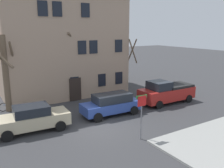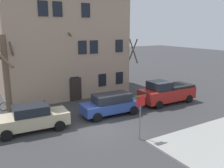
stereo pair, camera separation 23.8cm
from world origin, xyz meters
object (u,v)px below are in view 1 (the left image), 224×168
Objects in this scene: tree_bare_near at (5,70)px; tree_bare_far at (127,63)px; car_blue_wagon at (111,104)px; bicycle_leaning at (10,106)px; pickup_truck_red at (166,92)px; building_main at (57,37)px; car_beige_sedan at (32,118)px; street_sign_pole at (142,109)px; tree_bare_mid at (67,64)px.

tree_bare_near is 11.72m from tree_bare_far.
tree_bare_far is 7.72m from car_blue_wagon.
bicycle_leaning is (-6.41, 5.29, -0.49)m from car_blue_wagon.
bicycle_leaning is at bearing 156.82° from pickup_truck_red.
car_blue_wagon is 8.32m from bicycle_leaning.
tree_bare_near is at bearing 158.06° from pickup_truck_red.
tree_bare_near is 1.16× the size of pickup_truck_red.
car_blue_wagon is at bearing -85.79° from building_main.
tree_bare_near reaches higher than pickup_truck_red.
tree_bare_near is 5.54m from car_beige_sedan.
tree_bare_near reaches higher than bicycle_leaning.
car_beige_sedan is (-5.19, -9.25, -4.80)m from building_main.
building_main is 7.65m from tree_bare_near.
building_main is 10.55m from car_blue_wagon.
tree_bare_far is at bearing 59.14° from street_sign_pole.
building_main is at bearing 94.21° from car_blue_wagon.
street_sign_pole is (0.31, -10.64, -1.35)m from tree_bare_mid.
building_main reaches higher than tree_bare_mid.
bicycle_leaning is (0.14, 0.25, -2.94)m from tree_bare_near.
bicycle_leaning is at bearing -171.13° from tree_bare_mid.
tree_bare_mid is 1.47× the size of car_blue_wagon.
tree_bare_far is 11.86m from bicycle_leaning.
bicycle_leaning is (-5.69, 9.80, -1.54)m from street_sign_pole.
tree_bare_mid reaches higher than pickup_truck_red.
building_main is 2.65× the size of car_blue_wagon.
tree_bare_mid is at bearing 138.32° from pickup_truck_red.
tree_bare_mid reaches higher than car_beige_sedan.
tree_bare_near is (-5.86, -4.34, -2.33)m from building_main.
tree_bare_mid is at bearing 172.67° from tree_bare_far.
tree_bare_far is at bearing 25.24° from car_beige_sedan.
car_blue_wagon is 1.69× the size of street_sign_pole.
tree_bare_near is at bearing 142.44° from car_blue_wagon.
street_sign_pole reaches higher than car_blue_wagon.
tree_bare_mid reaches higher than street_sign_pole.
building_main is at bearing 35.57° from bicycle_leaning.
building_main is 8.79m from bicycle_leaning.
building_main is at bearing 89.87° from street_sign_pole.
car_blue_wagon is at bearing -1.21° from car_beige_sedan.
car_blue_wagon is 2.70× the size of bicycle_leaning.
tree_bare_mid is at bearing 51.06° from car_beige_sedan.
building_main is at bearing 84.07° from tree_bare_mid.
street_sign_pole is (-0.03, -13.89, -3.74)m from building_main.
tree_bare_far reaches higher than street_sign_pole.
pickup_truck_red is at bearing -23.18° from bicycle_leaning.
building_main is 2.35× the size of pickup_truck_red.
tree_bare_far is (11.71, 0.30, -0.33)m from tree_bare_near.
car_beige_sedan is at bearing -82.25° from tree_bare_near.
car_blue_wagon is 4.69m from street_sign_pole.
tree_bare_mid is (-0.34, -3.25, -2.38)m from building_main.
street_sign_pole is at bearing -88.35° from tree_bare_mid.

